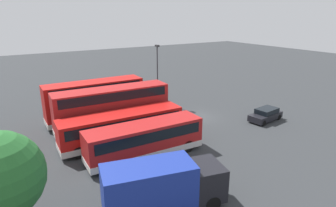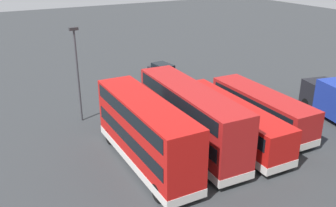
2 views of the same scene
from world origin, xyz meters
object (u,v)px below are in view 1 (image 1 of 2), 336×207
at_px(bus_double_decker_fourth, 95,100).
at_px(bus_single_deck_second, 122,127).
at_px(bus_single_deck_near_end, 145,139).
at_px(lamp_post_tall, 157,70).
at_px(box_truck_blue, 162,185).
at_px(car_hatchback_silver, 266,115).
at_px(bus_double_decker_third, 113,108).

bearing_deg(bus_double_decker_fourth, bus_single_deck_second, -178.28).
xyz_separation_m(bus_single_deck_near_end, lamp_post_tall, (12.30, -8.31, 3.00)).
relative_size(box_truck_blue, car_hatchback_silver, 1.78).
distance_m(bus_single_deck_near_end, bus_double_decker_third, 6.90).
bearing_deg(lamp_post_tall, bus_double_decker_third, 122.85).
height_order(bus_single_deck_near_end, car_hatchback_silver, bus_single_deck_near_end).
distance_m(bus_single_deck_near_end, bus_double_decker_fourth, 10.71).
bearing_deg(box_truck_blue, bus_single_deck_near_end, -18.91).
distance_m(box_truck_blue, lamp_post_tall, 21.97).
height_order(bus_single_deck_near_end, bus_single_deck_second, same).
bearing_deg(car_hatchback_silver, box_truck_blue, 111.64).
xyz_separation_m(car_hatchback_silver, lamp_post_tall, (11.89, 7.34, 3.92)).
height_order(box_truck_blue, lamp_post_tall, lamp_post_tall).
distance_m(bus_double_decker_fourth, car_hatchback_silver, 19.39).
relative_size(bus_single_deck_near_end, bus_double_decker_third, 0.87).
relative_size(bus_double_decker_third, lamp_post_tall, 1.49).
relative_size(bus_single_deck_second, box_truck_blue, 1.49).
distance_m(bus_single_deck_second, box_truck_blue, 10.43).
relative_size(bus_double_decker_third, bus_double_decker_fourth, 1.08).
distance_m(car_hatchback_silver, lamp_post_tall, 14.51).
relative_size(car_hatchback_silver, lamp_post_tall, 0.56).
bearing_deg(car_hatchback_silver, bus_single_deck_near_end, 91.47).
distance_m(bus_double_decker_fourth, box_truck_blue, 17.46).
relative_size(bus_single_deck_near_end, lamp_post_tall, 1.29).
bearing_deg(bus_double_decker_fourth, lamp_post_tall, -79.71).
bearing_deg(bus_double_decker_fourth, bus_single_deck_near_end, -176.13).
bearing_deg(bus_single_deck_second, bus_double_decker_fourth, 1.72).
bearing_deg(bus_double_decker_fourth, bus_double_decker_third, -171.19).
relative_size(bus_double_decker_fourth, box_truck_blue, 1.38).
bearing_deg(bus_single_deck_second, car_hatchback_silver, -101.03).
xyz_separation_m(bus_single_deck_near_end, box_truck_blue, (-6.72, 2.30, 0.09)).
xyz_separation_m(bus_double_decker_fourth, car_hatchback_silver, (-10.25, -16.36, -1.75)).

